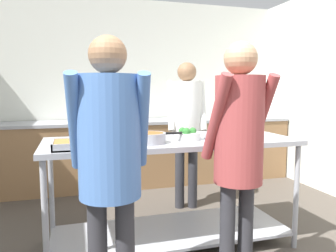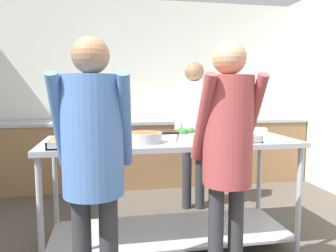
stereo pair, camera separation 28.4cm
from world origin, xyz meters
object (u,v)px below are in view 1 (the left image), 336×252
Objects in this scene: serving_tray_roast at (233,137)px; sauce_pan at (149,137)px; guest_serving_left at (110,150)px; plate_stack at (250,130)px; serving_tray_vegetables at (87,144)px; guest_serving_right at (239,140)px; cook_behind_counter at (187,119)px; broccoli_bowl at (187,135)px; water_bottle at (108,112)px.

sauce_pan is at bearing 174.63° from serving_tray_roast.
plate_stack is at bearing 32.92° from guest_serving_left.
serving_tray_vegetables is 0.29× the size of guest_serving_right.
sauce_pan is 1.00× the size of serving_tray_roast.
sauce_pan is 0.76m from guest_serving_right.
sauce_pan reaches higher than plate_stack.
guest_serving_left reaches higher than plate_stack.
plate_stack is 0.80m from cook_behind_counter.
broccoli_bowl is 0.13× the size of guest_serving_left.
broccoli_bowl is 2.02m from water_bottle.
cook_behind_counter is at bearing -55.30° from water_bottle.
serving_tray_vegetables is at bearing 149.82° from guest_serving_right.
water_bottle is (0.38, 2.11, 0.08)m from serving_tray_vegetables.
cook_behind_counter reaches higher than sauce_pan.
broccoli_bowl reaches higher than serving_tray_roast.
serving_tray_roast is at bearing -87.86° from cook_behind_counter.
cook_behind_counter reaches higher than guest_serving_left.
guest_serving_right is at bearing -30.18° from serving_tray_vegetables.
guest_serving_right is at bearing -114.35° from serving_tray_roast.
plate_stack is at bearing 12.70° from serving_tray_vegetables.
water_bottle is at bearing 122.86° from plate_stack.
cook_behind_counter is at bearing 55.86° from sauce_pan.
plate_stack is 0.14× the size of guest_serving_left.
serving_tray_roast is 0.49m from plate_stack.
guest_serving_right is at bearing -78.44° from water_bottle.
sauce_pan is 0.25× the size of guest_serving_right.
serving_tray_vegetables is 1.75× the size of water_bottle.
guest_serving_right is at bearing -124.29° from plate_stack.
plate_stack is 0.14× the size of cook_behind_counter.
broccoli_bowl is (0.82, 0.14, 0.01)m from serving_tray_vegetables.
guest_serving_right is 6.10× the size of water_bottle.
guest_serving_left is at bearing -122.56° from cook_behind_counter.
guest_serving_left is 1.00× the size of cook_behind_counter.
broccoli_bowl is at bearing 12.29° from sauce_pan.
sauce_pan reaches higher than serving_tray_vegetables.
guest_serving_right reaches higher than broccoli_bowl.
sauce_pan is 0.70m from serving_tray_roast.
broccoli_bowl reaches higher than sauce_pan.
serving_tray_vegetables is 1.15× the size of sauce_pan.
broccoli_bowl is at bearing 158.10° from serving_tray_roast.
cook_behind_counter reaches higher than serving_tray_roast.
serving_tray_vegetables is at bearing -167.30° from plate_stack.
broccoli_bowl is 0.69m from guest_serving_right.
plate_stack is 2.11m from water_bottle.
serving_tray_vegetables is 0.29× the size of cook_behind_counter.
guest_serving_right is at bearing -53.46° from sauce_pan.
sauce_pan is (0.48, 0.07, 0.02)m from serving_tray_vegetables.
serving_tray_vegetables is 0.29× the size of guest_serving_left.
guest_serving_left reaches higher than serving_tray_vegetables.
guest_serving_left is 1.00× the size of guest_serving_right.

